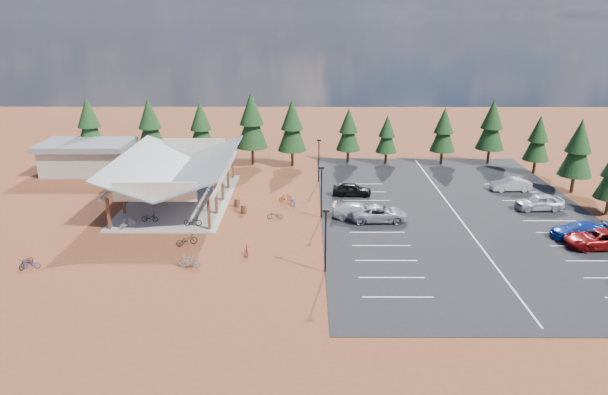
# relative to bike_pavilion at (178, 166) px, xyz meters

# --- Properties ---
(ground) EXTENTS (140.00, 140.00, 0.00)m
(ground) POSITION_rel_bike_pavilion_xyz_m (10.00, -7.00, -3.82)
(ground) COLOR brown
(ground) RESTS_ON ground
(asphalt_lot) EXTENTS (27.00, 44.00, 0.04)m
(asphalt_lot) POSITION_rel_bike_pavilion_xyz_m (28.50, -4.00, -3.80)
(asphalt_lot) COLOR black
(asphalt_lot) RESTS_ON ground
(concrete_pad) EXTENTS (10.60, 18.60, 0.10)m
(concrete_pad) POSITION_rel_bike_pavilion_xyz_m (0.00, 0.00, -3.77)
(concrete_pad) COLOR gray
(concrete_pad) RESTS_ON ground
(bike_pavilion) EXTENTS (11.65, 19.40, 4.97)m
(bike_pavilion) POSITION_rel_bike_pavilion_xyz_m (0.00, 0.00, 0.00)
(bike_pavilion) COLOR brown
(bike_pavilion) RESTS_ON concrete_pad
(outbuilding) EXTENTS (11.00, 7.00, 3.90)m
(outbuilding) POSITION_rel_bike_pavilion_xyz_m (-14.00, 11.00, -1.80)
(outbuilding) COLOR #ADA593
(outbuilding) RESTS_ON ground
(lamp_post_0) EXTENTS (0.50, 0.25, 5.14)m
(lamp_post_0) POSITION_rel_bike_pavilion_xyz_m (15.00, -17.00, -0.85)
(lamp_post_0) COLOR black
(lamp_post_0) RESTS_ON ground
(lamp_post_1) EXTENTS (0.50, 0.25, 5.14)m
(lamp_post_1) POSITION_rel_bike_pavilion_xyz_m (15.00, -5.00, -0.85)
(lamp_post_1) COLOR black
(lamp_post_1) RESTS_ON ground
(lamp_post_2) EXTENTS (0.50, 0.25, 5.14)m
(lamp_post_2) POSITION_rel_bike_pavilion_xyz_m (15.00, 7.00, -0.85)
(lamp_post_2) COLOR black
(lamp_post_2) RESTS_ON ground
(trash_bin_0) EXTENTS (0.60, 0.60, 0.90)m
(trash_bin_0) POSITION_rel_bike_pavilion_xyz_m (7.27, -3.91, -3.37)
(trash_bin_0) COLOR #51321D
(trash_bin_0) RESTS_ON ground
(trash_bin_1) EXTENTS (0.60, 0.60, 0.90)m
(trash_bin_1) POSITION_rel_bike_pavilion_xyz_m (6.38, -2.02, -3.37)
(trash_bin_1) COLOR #51321D
(trash_bin_1) RESTS_ON ground
(pine_0) EXTENTS (3.84, 3.84, 8.94)m
(pine_0) POSITION_rel_bike_pavilion_xyz_m (-14.87, 15.10, 1.63)
(pine_0) COLOR #382314
(pine_0) RESTS_ON ground
(pine_1) EXTENTS (3.84, 3.84, 8.96)m
(pine_1) POSITION_rel_bike_pavilion_xyz_m (-6.65, 14.15, 1.65)
(pine_1) COLOR #382314
(pine_1) RESTS_ON ground
(pine_2) EXTENTS (3.60, 3.60, 8.39)m
(pine_2) POSITION_rel_bike_pavilion_xyz_m (-0.20, 14.71, 1.30)
(pine_2) COLOR #382314
(pine_2) RESTS_ON ground
(pine_3) EXTENTS (4.12, 4.12, 9.60)m
(pine_3) POSITION_rel_bike_pavilion_xyz_m (6.42, 14.88, 2.04)
(pine_3) COLOR #382314
(pine_3) RESTS_ON ground
(pine_4) EXTENTS (3.76, 3.76, 8.77)m
(pine_4) POSITION_rel_bike_pavilion_xyz_m (11.68, 14.12, 1.53)
(pine_4) COLOR #382314
(pine_4) RESTS_ON ground
(pine_5) EXTENTS (3.21, 3.21, 7.48)m
(pine_5) POSITION_rel_bike_pavilion_xyz_m (19.09, 15.72, 0.74)
(pine_5) COLOR #382314
(pine_5) RESTS_ON ground
(pine_6) EXTENTS (2.84, 2.84, 6.61)m
(pine_6) POSITION_rel_bike_pavilion_xyz_m (24.13, 15.36, 0.21)
(pine_6) COLOR #382314
(pine_6) RESTS_ON ground
(pine_7) EXTENTS (3.28, 3.28, 7.65)m
(pine_7) POSITION_rel_bike_pavilion_xyz_m (31.45, 14.99, 0.84)
(pine_7) COLOR #382314
(pine_7) RESTS_ON ground
(pine_8) EXTENTS (3.69, 3.69, 8.60)m
(pine_8) POSITION_rel_bike_pavilion_xyz_m (37.76, 15.28, 1.43)
(pine_8) COLOR #382314
(pine_8) RESTS_ON ground
(pine_12) EXTENTS (3.60, 3.60, 8.38)m
(pine_12) POSITION_rel_bike_pavilion_xyz_m (43.17, 2.86, 1.29)
(pine_12) COLOR #382314
(pine_12) RESTS_ON ground
(pine_13) EXTENTS (3.17, 3.17, 7.38)m
(pine_13) POSITION_rel_bike_pavilion_xyz_m (42.03, 10.63, 0.68)
(pine_13) COLOR #382314
(pine_13) RESTS_ON ground
(bike_0) EXTENTS (1.62, 0.63, 0.84)m
(bike_0) POSITION_rel_bike_pavilion_xyz_m (-1.42, -6.58, -3.30)
(bike_0) COLOR black
(bike_0) RESTS_ON concrete_pad
(bike_1) EXTENTS (1.67, 0.53, 0.99)m
(bike_1) POSITION_rel_bike_pavilion_xyz_m (-1.46, -2.66, -3.23)
(bike_1) COLOR gray
(bike_1) RESTS_ON concrete_pad
(bike_2) EXTENTS (1.86, 0.75, 0.96)m
(bike_2) POSITION_rel_bike_pavilion_xyz_m (-1.26, 0.36, -3.25)
(bike_2) COLOR #24479C
(bike_2) RESTS_ON concrete_pad
(bike_3) EXTENTS (1.88, 0.71, 1.10)m
(bike_3) POSITION_rel_bike_pavilion_xyz_m (-3.45, 5.66, -3.17)
(bike_3) COLOR maroon
(bike_3) RESTS_ON concrete_pad
(bike_4) EXTENTS (1.72, 0.64, 0.90)m
(bike_4) POSITION_rel_bike_pavilion_xyz_m (2.90, -7.60, -3.28)
(bike_4) COLOR black
(bike_4) RESTS_ON concrete_pad
(bike_5) EXTENTS (1.87, 1.03, 1.08)m
(bike_5) POSITION_rel_bike_pavilion_xyz_m (1.42, -0.47, -3.18)
(bike_5) COLOR gray
(bike_5) RESTS_ON concrete_pad
(bike_6) EXTENTS (1.77, 0.68, 0.92)m
(bike_6) POSITION_rel_bike_pavilion_xyz_m (2.18, 2.48, -3.26)
(bike_6) COLOR navy
(bike_6) RESTS_ON concrete_pad
(bike_7) EXTENTS (1.58, 0.74, 0.92)m
(bike_7) POSITION_rel_bike_pavilion_xyz_m (2.61, 5.37, -3.27)
(bike_7) COLOR maroon
(bike_7) RESTS_ON concrete_pad
(bike_8) EXTENTS (0.82, 1.77, 0.90)m
(bike_8) POSITION_rel_bike_pavilion_xyz_m (-8.47, -16.29, -3.38)
(bike_8) COLOR black
(bike_8) RESTS_ON ground
(bike_9) EXTENTS (1.41, 1.70, 1.04)m
(bike_9) POSITION_rel_bike_pavilion_xyz_m (-3.07, -8.13, -3.30)
(bike_9) COLOR gray
(bike_9) RESTS_ON ground
(bike_10) EXTENTS (1.54, 0.59, 0.80)m
(bike_10) POSITION_rel_bike_pavilion_xyz_m (-8.03, -16.53, -3.42)
(bike_10) COLOR navy
(bike_10) RESTS_ON ground
(bike_11) EXTENTS (0.68, 1.53, 0.89)m
(bike_11) POSITION_rel_bike_pavilion_xyz_m (8.64, -13.97, -3.38)
(bike_11) COLOR maroon
(bike_11) RESTS_ON ground
(bike_12) EXTENTS (1.96, 1.56, 1.00)m
(bike_12) POSITION_rel_bike_pavilion_xyz_m (3.24, -11.93, -3.33)
(bike_12) COLOR black
(bike_12) RESTS_ON ground
(bike_13) EXTENTS (1.82, 0.69, 1.07)m
(bike_13) POSITION_rel_bike_pavilion_xyz_m (4.36, -16.25, -3.29)
(bike_13) COLOR gray
(bike_13) RESTS_ON ground
(bike_14) EXTENTS (1.01, 1.73, 0.86)m
(bike_14) POSITION_rel_bike_pavilion_xyz_m (12.15, -1.54, -3.39)
(bike_14) COLOR #1B399F
(bike_14) RESTS_ON ground
(bike_15) EXTENTS (1.54, 1.07, 0.91)m
(bike_15) POSITION_rel_bike_pavilion_xyz_m (11.32, -0.35, -3.37)
(bike_15) COLOR maroon
(bike_15) RESTS_ON ground
(bike_16) EXTENTS (1.53, 0.59, 0.79)m
(bike_16) POSITION_rel_bike_pavilion_xyz_m (10.48, -5.54, -3.43)
(bike_16) COLOR black
(bike_16) RESTS_ON ground
(car_2) EXTENTS (5.61, 2.74, 1.53)m
(car_2) POSITION_rel_bike_pavilion_xyz_m (20.53, -6.05, -3.02)
(car_2) COLOR gray
(car_2) RESTS_ON asphalt_lot
(car_3) EXTENTS (5.35, 2.86, 1.47)m
(car_3) POSITION_rel_bike_pavilion_xyz_m (18.59, -5.45, -3.05)
(car_3) COLOR silver
(car_3) RESTS_ON asphalt_lot
(car_4) EXTENTS (4.31, 1.96, 1.44)m
(car_4) POSITION_rel_bike_pavilion_xyz_m (18.55, 1.66, -3.07)
(car_4) COLOR black
(car_4) RESTS_ON asphalt_lot
(car_6) EXTENTS (5.59, 2.74, 1.53)m
(car_6) POSITION_rel_bike_pavilion_xyz_m (38.35, -12.28, -3.02)
(car_6) COLOR maroon
(car_6) RESTS_ON asphalt_lot
(car_7) EXTENTS (5.05, 2.10, 1.46)m
(car_7) POSITION_rel_bike_pavilion_xyz_m (37.79, -10.23, -3.05)
(car_7) COLOR navy
(car_7) RESTS_ON asphalt_lot
(car_8) EXTENTS (4.94, 2.32, 1.63)m
(car_8) POSITION_rel_bike_pavilion_xyz_m (37.18, -2.84, -2.97)
(car_8) COLOR #B1B5BA
(car_8) RESTS_ON asphalt_lot
(car_9) EXTENTS (4.45, 1.66, 1.45)m
(car_9) POSITION_rel_bike_pavilion_xyz_m (36.55, 3.50, -3.06)
(car_9) COLOR #B6B6B6
(car_9) RESTS_ON asphalt_lot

